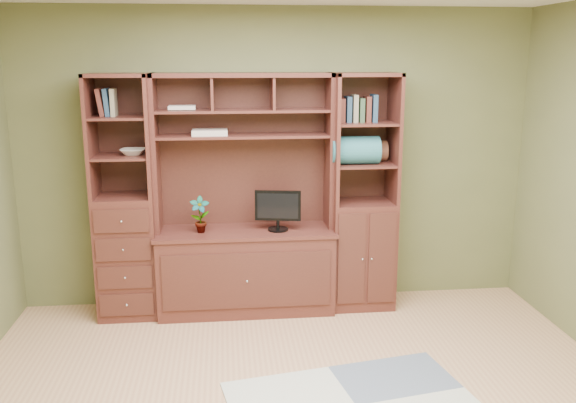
{
  "coord_description": "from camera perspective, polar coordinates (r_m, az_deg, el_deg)",
  "views": [
    {
      "loc": [
        -0.46,
        -3.3,
        2.17
      ],
      "look_at": [
        0.01,
        1.2,
        1.1
      ],
      "focal_mm": 38.0,
      "sensor_mm": 36.0,
      "label": 1
    }
  ],
  "objects": [
    {
      "name": "room",
      "position": [
        3.44,
        1.85,
        -1.34
      ],
      "size": [
        4.6,
        4.1,
        2.64
      ],
      "color": "tan",
      "rests_on": "ground"
    },
    {
      "name": "center_hutch",
      "position": [
        5.17,
        -4.07,
        0.46
      ],
      "size": [
        1.54,
        0.53,
        2.05
      ],
      "primitive_type": "cube",
      "color": "#4D211B",
      "rests_on": "ground"
    },
    {
      "name": "left_tower",
      "position": [
        5.27,
        -15.02,
        0.29
      ],
      "size": [
        0.5,
        0.45,
        2.05
      ],
      "primitive_type": "cube",
      "color": "#4D211B",
      "rests_on": "ground"
    },
    {
      "name": "right_tower",
      "position": [
        5.34,
        6.98,
        0.81
      ],
      "size": [
        0.55,
        0.45,
        2.05
      ],
      "primitive_type": "cube",
      "color": "#4D211B",
      "rests_on": "ground"
    },
    {
      "name": "monitor",
      "position": [
        5.16,
        -0.95,
        -0.15
      ],
      "size": [
        0.42,
        0.24,
        0.48
      ],
      "primitive_type": "cube",
      "rotation": [
        0.0,
        0.0,
        -0.18
      ],
      "color": "black",
      "rests_on": "center_hutch"
    },
    {
      "name": "orchid",
      "position": [
        5.17,
        -8.25,
        -1.24
      ],
      "size": [
        0.16,
        0.11,
        0.31
      ],
      "primitive_type": "imported",
      "color": "#983F33",
      "rests_on": "center_hutch"
    },
    {
      "name": "magazines",
      "position": [
        5.16,
        -7.33,
        6.45
      ],
      "size": [
        0.29,
        0.21,
        0.05
      ],
      "primitive_type": "cube",
      "color": "beige",
      "rests_on": "center_hutch"
    },
    {
      "name": "bowl",
      "position": [
        5.18,
        -14.3,
        4.53
      ],
      "size": [
        0.21,
        0.21,
        0.05
      ],
      "primitive_type": "imported",
      "color": "beige",
      "rests_on": "left_tower"
    },
    {
      "name": "blanket_teal",
      "position": [
        5.2,
        6.28,
        4.8
      ],
      "size": [
        0.41,
        0.24,
        0.24
      ],
      "primitive_type": "cube",
      "color": "#2D6D76",
      "rests_on": "right_tower"
    },
    {
      "name": "blanket_red",
      "position": [
        5.36,
        7.49,
        4.71
      ],
      "size": [
        0.32,
        0.18,
        0.18
      ],
      "primitive_type": "cube",
      "color": "brown",
      "rests_on": "right_tower"
    }
  ]
}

